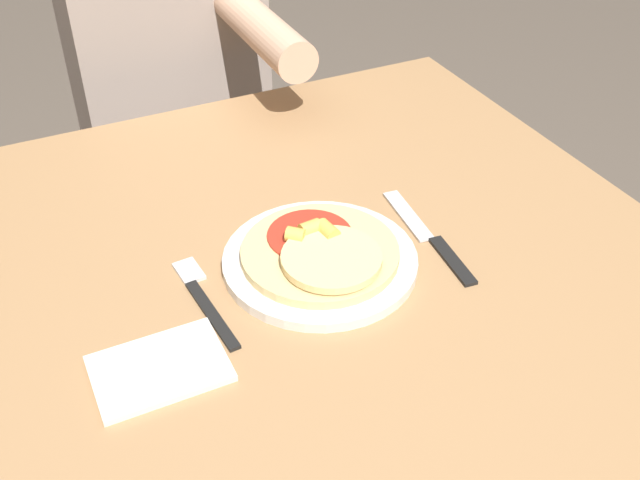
{
  "coord_description": "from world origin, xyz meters",
  "views": [
    {
      "loc": [
        -0.31,
        -0.69,
        1.35
      ],
      "look_at": [
        0.01,
        -0.02,
        0.79
      ],
      "focal_mm": 42.0,
      "sensor_mm": 36.0,
      "label": 1
    }
  ],
  "objects_px": {
    "dining_table": "(309,324)",
    "knife": "(429,237)",
    "person_diner": "(171,75)",
    "fork": "(202,296)",
    "plate": "(320,261)",
    "pizza": "(322,252)"
  },
  "relations": [
    {
      "from": "dining_table",
      "to": "knife",
      "type": "height_order",
      "value": "knife"
    },
    {
      "from": "knife",
      "to": "person_diner",
      "type": "distance_m",
      "value": 0.77
    },
    {
      "from": "person_diner",
      "to": "fork",
      "type": "bearing_deg",
      "value": -103.23
    },
    {
      "from": "dining_table",
      "to": "plate",
      "type": "distance_m",
      "value": 0.13
    },
    {
      "from": "plate",
      "to": "person_diner",
      "type": "height_order",
      "value": "person_diner"
    },
    {
      "from": "fork",
      "to": "person_diner",
      "type": "relative_size",
      "value": 0.15
    },
    {
      "from": "fork",
      "to": "knife",
      "type": "distance_m",
      "value": 0.31
    },
    {
      "from": "dining_table",
      "to": "fork",
      "type": "bearing_deg",
      "value": -173.25
    },
    {
      "from": "dining_table",
      "to": "person_diner",
      "type": "bearing_deg",
      "value": 88.01
    },
    {
      "from": "dining_table",
      "to": "knife",
      "type": "xyz_separation_m",
      "value": [
        0.16,
        -0.04,
        0.12
      ]
    },
    {
      "from": "pizza",
      "to": "fork",
      "type": "xyz_separation_m",
      "value": [
        -0.15,
        0.01,
        -0.02
      ]
    },
    {
      "from": "pizza",
      "to": "person_diner",
      "type": "height_order",
      "value": "person_diner"
    },
    {
      "from": "knife",
      "to": "fork",
      "type": "bearing_deg",
      "value": 176.75
    },
    {
      "from": "plate",
      "to": "pizza",
      "type": "relative_size",
      "value": 1.24
    },
    {
      "from": "dining_table",
      "to": "fork",
      "type": "relative_size",
      "value": 5.39
    },
    {
      "from": "dining_table",
      "to": "pizza",
      "type": "height_order",
      "value": "pizza"
    },
    {
      "from": "plate",
      "to": "knife",
      "type": "xyz_separation_m",
      "value": [
        0.15,
        -0.01,
        -0.0
      ]
    },
    {
      "from": "dining_table",
      "to": "person_diner",
      "type": "relative_size",
      "value": 0.8
    },
    {
      "from": "knife",
      "to": "person_diner",
      "type": "height_order",
      "value": "person_diner"
    },
    {
      "from": "knife",
      "to": "pizza",
      "type": "bearing_deg",
      "value": 177.2
    },
    {
      "from": "fork",
      "to": "person_diner",
      "type": "distance_m",
      "value": 0.76
    },
    {
      "from": "fork",
      "to": "knife",
      "type": "xyz_separation_m",
      "value": [
        0.31,
        -0.02,
        0.0
      ]
    }
  ]
}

